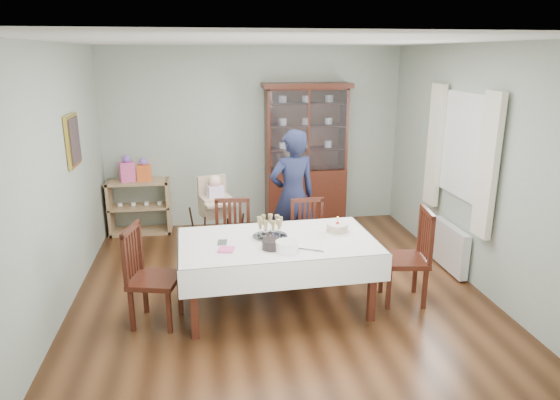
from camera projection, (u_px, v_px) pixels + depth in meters
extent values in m
plane|color=#593319|center=(280.00, 292.00, 5.61)|extent=(5.00, 5.00, 0.00)
plane|color=#9EAA99|center=(254.00, 138.00, 7.60)|extent=(4.50, 0.00, 4.50)
plane|color=#9EAA99|center=(54.00, 184.00, 4.89)|extent=(0.00, 5.00, 5.00)
plane|color=#9EAA99|center=(479.00, 169.00, 5.56)|extent=(0.00, 5.00, 5.00)
plane|color=white|center=(280.00, 41.00, 4.85)|extent=(5.00, 5.00, 0.00)
cube|color=#411610|center=(277.00, 244.00, 5.09)|extent=(1.94, 1.12, 0.06)
cube|color=silver|center=(277.00, 240.00, 5.08)|extent=(2.04, 1.22, 0.01)
cube|color=#411610|center=(305.00, 197.00, 7.74)|extent=(1.20, 0.45, 0.90)
cube|color=white|center=(309.00, 131.00, 7.26)|extent=(1.12, 0.01, 1.16)
cube|color=#411610|center=(307.00, 85.00, 7.26)|extent=(1.30, 0.48, 0.07)
cube|color=tan|center=(142.00, 231.00, 7.50)|extent=(0.90, 0.38, 0.04)
cube|color=tan|center=(140.00, 207.00, 7.40)|extent=(0.90, 0.38, 0.03)
cube|color=tan|center=(138.00, 182.00, 7.29)|extent=(0.90, 0.38, 0.04)
cube|color=tan|center=(110.00, 208.00, 7.34)|extent=(0.04, 0.38, 0.80)
cube|color=tan|center=(169.00, 205.00, 7.46)|extent=(0.04, 0.38, 0.80)
cube|color=gold|center=(73.00, 140.00, 5.57)|extent=(0.04, 0.48, 0.58)
cube|color=white|center=(464.00, 146.00, 5.79)|extent=(0.04, 1.02, 1.22)
cube|color=silver|center=(488.00, 166.00, 5.22)|extent=(0.07, 0.30, 1.55)
cube|color=silver|center=(435.00, 146.00, 6.39)|extent=(0.07, 0.30, 1.55)
cube|color=white|center=(449.00, 247.00, 6.13)|extent=(0.10, 0.80, 0.55)
cube|color=#411610|center=(233.00, 246.00, 5.78)|extent=(0.46, 0.46, 0.05)
cube|color=#411610|center=(233.00, 219.00, 5.90)|extent=(0.41, 0.07, 0.51)
cube|color=#411610|center=(310.00, 244.00, 5.87)|extent=(0.43, 0.43, 0.05)
cube|color=#411610|center=(307.00, 218.00, 5.98)|extent=(0.40, 0.05, 0.49)
cube|color=#411610|center=(155.00, 280.00, 4.87)|extent=(0.55, 0.55, 0.05)
cube|color=#411610|center=(132.00, 253.00, 4.81)|extent=(0.15, 0.43, 0.53)
cube|color=#411610|center=(404.00, 260.00, 5.31)|extent=(0.52, 0.52, 0.05)
cube|color=#411610|center=(426.00, 235.00, 5.23)|extent=(0.11, 0.44, 0.55)
imported|color=#161A31|center=(292.00, 196.00, 6.29)|extent=(0.70, 0.54, 1.70)
cube|color=tan|center=(216.00, 206.00, 6.36)|extent=(0.44, 0.41, 0.26)
cube|color=tan|center=(215.00, 190.00, 6.30)|extent=(0.37, 0.16, 0.30)
cube|color=tan|center=(215.00, 200.00, 6.33)|extent=(0.42, 0.27, 0.03)
cube|color=silver|center=(215.00, 193.00, 6.31)|extent=(0.23, 0.20, 0.19)
sphere|color=beige|center=(215.00, 181.00, 6.27)|extent=(0.16, 0.16, 0.16)
cylinder|color=silver|center=(270.00, 237.00, 5.14)|extent=(0.36, 0.36, 0.01)
torus|color=silver|center=(270.00, 236.00, 5.13)|extent=(0.36, 0.36, 0.01)
cylinder|color=white|center=(337.00, 232.00, 5.28)|extent=(0.26, 0.26, 0.01)
cylinder|color=brown|center=(337.00, 228.00, 5.27)|extent=(0.22, 0.22, 0.08)
cylinder|color=silver|center=(338.00, 224.00, 5.26)|extent=(0.22, 0.22, 0.01)
cylinder|color=#F24C4C|center=(338.00, 220.00, 5.25)|extent=(0.01, 0.01, 0.06)
sphere|color=yellow|center=(338.00, 217.00, 5.24)|extent=(0.02, 0.02, 0.02)
cylinder|color=black|center=(272.00, 244.00, 4.84)|extent=(0.20, 0.20, 0.09)
cylinder|color=white|center=(287.00, 246.00, 4.78)|extent=(0.24, 0.24, 0.10)
cube|color=#E45495|center=(226.00, 250.00, 4.80)|extent=(0.18, 0.18, 0.02)
cube|color=silver|center=(309.00, 250.00, 4.80)|extent=(0.27, 0.16, 0.01)
cube|color=#E45495|center=(127.00, 172.00, 7.21)|extent=(0.24, 0.19, 0.28)
sphere|color=#E533B2|center=(126.00, 159.00, 7.15)|extent=(0.11, 0.11, 0.11)
cube|color=orange|center=(144.00, 173.00, 7.25)|extent=(0.20, 0.15, 0.24)
sphere|color=#E533B2|center=(143.00, 162.00, 7.20)|extent=(0.11, 0.11, 0.11)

